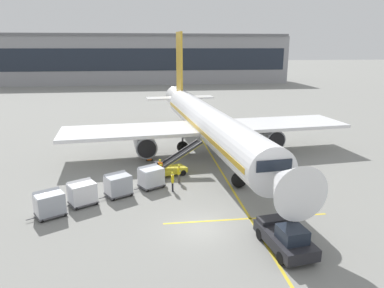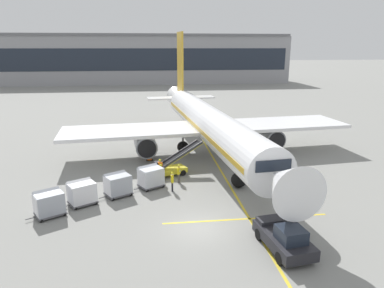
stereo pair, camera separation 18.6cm
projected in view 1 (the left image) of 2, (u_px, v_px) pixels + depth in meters
ground_plane at (199, 228)px, 24.04m from camera, size 600.00×600.00×0.00m
parked_airplane at (208, 123)px, 39.94m from camera, size 32.80×42.17×14.11m
belt_loader at (171, 166)px, 33.74m from camera, size 5.37×3.19×3.05m
baggage_cart_lead at (151, 176)px, 30.72m from camera, size 2.76×2.39×1.91m
baggage_cart_second at (118, 184)px, 28.98m from camera, size 2.76×2.39×1.91m
baggage_cart_third at (82, 192)px, 27.35m from camera, size 2.76×2.39×1.91m
baggage_cart_fourth at (49, 203)px, 25.47m from camera, size 2.76×2.39×1.91m
pushback_tug at (285, 237)px, 21.24m from camera, size 2.69×4.65×1.83m
ground_crew_by_loader at (161, 172)px, 31.85m from camera, size 0.39×0.52×1.74m
ground_crew_by_carts at (160, 167)px, 33.23m from camera, size 0.53×0.38×1.74m
ground_crew_marshaller at (179, 172)px, 31.74m from camera, size 0.38×0.53×1.74m
ground_crew_wingwalker at (173, 180)px, 29.85m from camera, size 0.27×0.57×1.74m
safety_cone_engine_keepout at (143, 153)px, 39.68m from camera, size 0.69×0.69×0.78m
safety_cone_wingtip at (144, 152)px, 40.10m from camera, size 0.55×0.55×0.63m
safety_cone_nose_mark at (149, 157)px, 38.23m from camera, size 0.71×0.71×0.80m
apron_guidance_line_lead_in at (211, 155)px, 40.19m from camera, size 0.20×110.00×0.01m
apron_guidance_line_stop_bar at (247, 219)px, 25.29m from camera, size 12.00×0.20×0.01m
terminal_building at (116, 59)px, 118.62m from camera, size 113.78×18.43×15.95m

